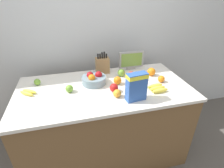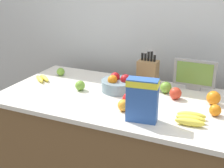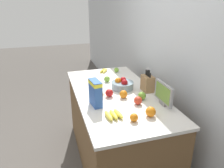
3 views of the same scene
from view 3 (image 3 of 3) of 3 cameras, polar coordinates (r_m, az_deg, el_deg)
The scene contains 18 objects.
ground_plane at distance 2.86m, azimuth 0.94°, elevation -18.76°, with size 14.00×14.00×0.00m, color #514C47.
wall_back at distance 2.51m, azimuth 15.48°, elevation 8.15°, with size 9.00×0.06×2.60m.
counter at distance 2.59m, azimuth 1.00°, elevation -11.25°, with size 1.70×0.86×0.89m.
knife_block at distance 2.41m, azimuth 9.26°, elevation 0.24°, with size 0.15×0.10×0.28m.
small_monitor at distance 2.12m, azimuth 13.33°, elevation -2.40°, with size 0.30×0.03×0.22m.
cereal_box at distance 2.05m, azimuth -4.35°, elevation -2.06°, with size 0.18×0.10×0.25m.
fruit_bowl at distance 2.46m, azimuth 2.73°, elevation -0.15°, with size 0.25×0.25×0.13m.
banana_bunch_left at distance 3.01m, azimuth -2.19°, elevation 3.51°, with size 0.17×0.15×0.04m.
banana_bunch_right at distance 1.90m, azimuth 0.39°, elevation -8.03°, with size 0.18×0.15×0.04m.
apple_by_knife_block at distance 2.65m, azimuth -1.31°, elevation 1.30°, with size 0.07×0.07×0.07m, color #6B9E33.
apple_front at distance 2.27m, azimuth -0.74°, elevation -2.35°, with size 0.08×0.08×0.08m, color red.
apple_rear at distance 2.99m, azimuth 1.17°, elevation 3.69°, with size 0.06×0.06×0.06m, color #6B9E33.
apple_leftmost at distance 2.12m, azimuth 6.80°, elevation -4.30°, with size 0.08×0.08×0.08m, color red.
apple_middle at distance 2.22m, azimuth 7.82°, elevation -3.04°, with size 0.08×0.08×0.08m, color #6B9E33.
orange_mid_right at distance 2.24m, azimuth 3.02°, elevation -2.66°, with size 0.08×0.08×0.08m, color orange.
orange_front_right at distance 1.85m, azimuth 5.76°, elevation -8.70°, with size 0.07×0.07×0.07m, color orange.
orange_back_center at distance 1.93m, azimuth 10.06°, elevation -7.15°, with size 0.09×0.09×0.09m, color orange.
orange_near_bowl at distance 2.24m, azimuth -3.13°, elevation -2.78°, with size 0.07×0.07×0.07m, color orange.
Camera 3 is at (2.06, -0.67, 1.87)m, focal length 35.00 mm.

